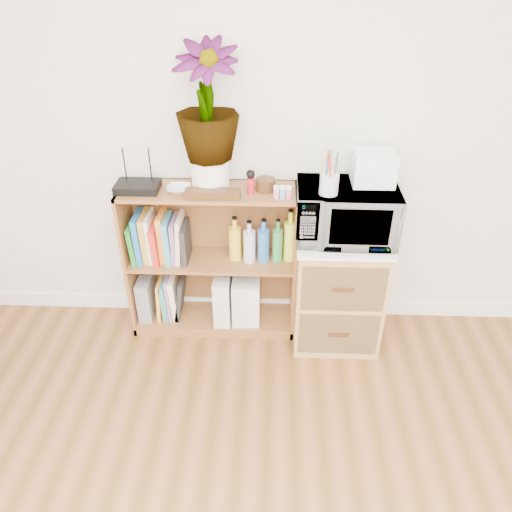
{
  "coord_description": "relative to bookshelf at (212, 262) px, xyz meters",
  "views": [
    {
      "loc": [
        0.01,
        -0.39,
        2.12
      ],
      "look_at": [
        -0.08,
        1.95,
        0.62
      ],
      "focal_mm": 35.0,
      "sensor_mm": 36.0,
      "label": 1
    }
  ],
  "objects": [
    {
      "name": "plant_pot",
      "position": [
        0.01,
        0.02,
        0.56
      ],
      "size": [
        0.21,
        0.21,
        0.17
      ],
      "primitive_type": "cylinder",
      "color": "white",
      "rests_on": "bookshelf"
    },
    {
      "name": "file_box",
      "position": [
        -0.43,
        0.0,
        -0.27
      ],
      "size": [
        0.08,
        0.22,
        0.28
      ],
      "primitive_type": "cube",
      "color": "slate",
      "rests_on": "bookshelf"
    },
    {
      "name": "bookshelf",
      "position": [
        0.0,
        0.0,
        0.0
      ],
      "size": [
        1.0,
        0.3,
        0.95
      ],
      "primitive_type": "cube",
      "color": "brown",
      "rests_on": "ground"
    },
    {
      "name": "paint_jars",
      "position": [
        0.41,
        -0.09,
        0.5
      ],
      "size": [
        0.11,
        0.04,
        0.05
      ],
      "primitive_type": "cube",
      "color": "pink",
      "rests_on": "bookshelf"
    },
    {
      "name": "skirting_board",
      "position": [
        0.35,
        0.14,
        -0.42
      ],
      "size": [
        4.0,
        0.02,
        0.1
      ],
      "primitive_type": "cube",
      "color": "white",
      "rests_on": "ground"
    },
    {
      "name": "magazine_holder_right",
      "position": [
        0.24,
        -0.01,
        -0.26
      ],
      "size": [
        0.09,
        0.23,
        0.29
      ],
      "primitive_type": "cube",
      "color": "white",
      "rests_on": "bookshelf"
    },
    {
      "name": "wooden_bowl",
      "position": [
        0.31,
        0.01,
        0.51
      ],
      "size": [
        0.11,
        0.11,
        0.06
      ],
      "primitive_type": "cylinder",
      "color": "#38210F",
      "rests_on": "bookshelf"
    },
    {
      "name": "router",
      "position": [
        -0.38,
        -0.02,
        0.5
      ],
      "size": [
        0.24,
        0.16,
        0.04
      ],
      "primitive_type": "cube",
      "color": "black",
      "rests_on": "bookshelf"
    },
    {
      "name": "magazine_holder_mid",
      "position": [
        0.17,
        -0.01,
        -0.26
      ],
      "size": [
        0.09,
        0.24,
        0.3
      ],
      "primitive_type": "cube",
      "color": "silver",
      "rests_on": "bookshelf"
    },
    {
      "name": "wicker_unit",
      "position": [
        0.75,
        -0.08,
        -0.12
      ],
      "size": [
        0.5,
        0.45,
        0.7
      ],
      "primitive_type": "cube",
      "color": "#9E7542",
      "rests_on": "ground"
    },
    {
      "name": "microwave",
      "position": [
        0.75,
        -0.08,
        0.39
      ],
      "size": [
        0.54,
        0.37,
        0.3
      ],
      "primitive_type": "imported",
      "rotation": [
        0.0,
        0.0,
        -0.01
      ],
      "color": "white",
      "rests_on": "wicker_unit"
    },
    {
      "name": "cookbooks",
      "position": [
        -0.3,
        0.0,
        0.16
      ],
      "size": [
        0.33,
        0.2,
        0.29
      ],
      "color": "#1F7626",
      "rests_on": "bookshelf"
    },
    {
      "name": "potted_plant",
      "position": [
        0.01,
        0.02,
        0.95
      ],
      "size": [
        0.33,
        0.33,
        0.6
      ],
      "primitive_type": "imported",
      "color": "#2C6F2D",
      "rests_on": "plant_pot"
    },
    {
      "name": "pen_cup",
      "position": [
        0.64,
        -0.16,
        0.59
      ],
      "size": [
        0.1,
        0.1,
        0.11
      ],
      "primitive_type": "cylinder",
      "color": "silver",
      "rests_on": "microwave"
    },
    {
      "name": "liquor_bottles",
      "position": [
        0.3,
        -0.0,
        0.16
      ],
      "size": [
        0.39,
        0.07,
        0.32
      ],
      "color": "gold",
      "rests_on": "bookshelf"
    },
    {
      "name": "white_bowl",
      "position": [
        -0.16,
        -0.03,
        0.49
      ],
      "size": [
        0.13,
        0.13,
        0.03
      ],
      "primitive_type": "imported",
      "color": "silver",
      "rests_on": "bookshelf"
    },
    {
      "name": "kokeshi_doll",
      "position": [
        0.24,
        -0.04,
        0.52
      ],
      "size": [
        0.04,
        0.04,
        0.09
      ],
      "primitive_type": "cylinder",
      "color": "#B01522",
      "rests_on": "bookshelf"
    },
    {
      "name": "lower_books",
      "position": [
        -0.27,
        0.0,
        -0.27
      ],
      "size": [
        0.18,
        0.19,
        0.3
      ],
      "color": "#F79E2B",
      "rests_on": "bookshelf"
    },
    {
      "name": "small_appliance",
      "position": [
        0.88,
        -0.02,
        0.63
      ],
      "size": [
        0.22,
        0.18,
        0.17
      ],
      "primitive_type": "cube",
      "color": "white",
      "rests_on": "microwave"
    },
    {
      "name": "magazine_holder_left",
      "position": [
        0.06,
        -0.01,
        -0.25
      ],
      "size": [
        0.1,
        0.25,
        0.32
      ],
      "primitive_type": "cube",
      "color": "silver",
      "rests_on": "bookshelf"
    },
    {
      "name": "trinket_box",
      "position": [
        0.04,
        -0.1,
        0.5
      ],
      "size": [
        0.29,
        0.07,
        0.05
      ],
      "primitive_type": "cube",
      "color": "#371F0F",
      "rests_on": "bookshelf"
    }
  ]
}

